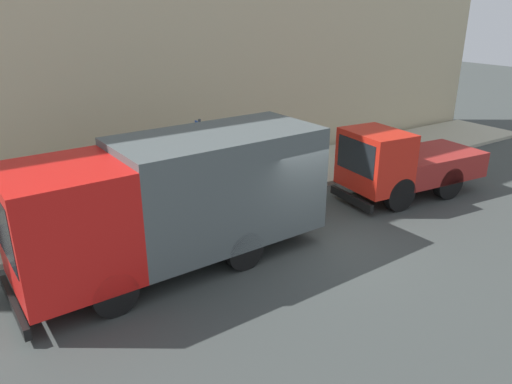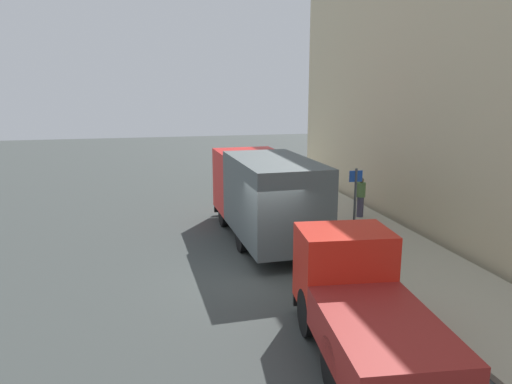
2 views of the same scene
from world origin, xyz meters
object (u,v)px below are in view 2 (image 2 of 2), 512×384
(pedestrian_standing, at_px, (361,196))
(street_sign_post, at_px, (355,201))
(large_utility_truck, at_px, (264,192))
(small_flatbed_truck, at_px, (360,303))
(pedestrian_walking, at_px, (300,186))

(pedestrian_standing, xyz_separation_m, street_sign_post, (-1.86, -3.46, 0.70))
(pedestrian_standing, bearing_deg, large_utility_truck, -113.63)
(small_flatbed_truck, distance_m, pedestrian_standing, 10.16)
(pedestrian_standing, bearing_deg, small_flatbed_truck, -68.00)
(large_utility_truck, height_order, street_sign_post, large_utility_truck)
(small_flatbed_truck, bearing_deg, large_utility_truck, 96.22)
(pedestrian_walking, distance_m, street_sign_post, 5.73)
(large_utility_truck, distance_m, small_flatbed_truck, 7.69)
(large_utility_truck, distance_m, pedestrian_standing, 4.69)
(large_utility_truck, relative_size, pedestrian_walking, 4.30)
(small_flatbed_truck, relative_size, pedestrian_walking, 2.94)
(street_sign_post, bearing_deg, large_utility_truck, 142.43)
(small_flatbed_truck, xyz_separation_m, pedestrian_standing, (4.33, 9.19, -0.10))
(pedestrian_standing, bearing_deg, pedestrian_walking, 176.64)
(pedestrian_walking, relative_size, street_sign_post, 0.64)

